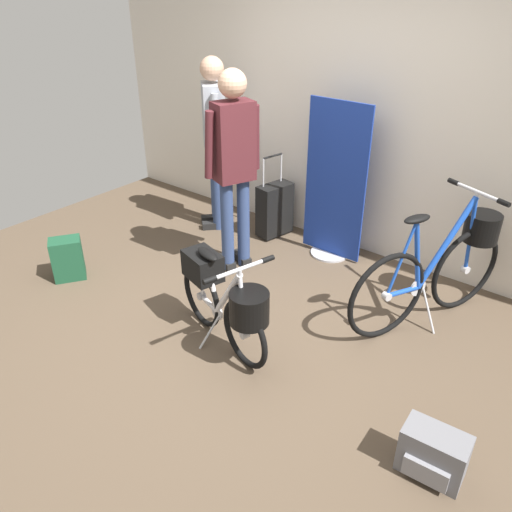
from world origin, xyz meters
TOP-DOWN VIEW (x-y plane):
  - ground_plane at (0.00, 0.00)m, footprint 6.08×6.08m
  - back_wall at (0.00, 1.84)m, footprint 6.08×0.10m
  - floor_banner_stand at (-0.09, 1.50)m, footprint 0.60×0.36m
  - folding_bike_foreground at (0.04, -0.13)m, footprint 1.03×0.52m
  - display_bike_left at (1.06, 1.15)m, footprint 0.69×1.37m
  - visitor_near_wall at (-0.65, 0.78)m, footprint 0.36×0.50m
  - visitor_browsing at (-1.36, 1.31)m, footprint 0.41×0.39m
  - rolling_suitcase at (-0.75, 1.50)m, footprint 0.25×0.39m
  - backpack_on_floor at (1.61, -0.25)m, footprint 0.35×0.24m
  - handbag_on_floor at (-1.65, -0.29)m, footprint 0.30×0.32m

SIDE VIEW (x-z plane):
  - ground_plane at x=0.00m, z-range 0.00..0.00m
  - backpack_on_floor at x=1.61m, z-range 0.00..0.28m
  - handbag_on_floor at x=-1.65m, z-range 0.00..0.37m
  - rolling_suitcase at x=-0.75m, z-range -0.13..0.70m
  - folding_bike_foreground at x=0.04m, z-range 0.03..0.78m
  - display_bike_left at x=1.06m, z-range -0.05..0.97m
  - floor_banner_stand at x=-0.09m, z-range -0.09..1.36m
  - visitor_browsing at x=-1.36m, z-range 0.13..1.82m
  - visitor_near_wall at x=-0.65m, z-range 0.13..1.86m
  - back_wall at x=0.00m, z-range 0.00..3.07m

